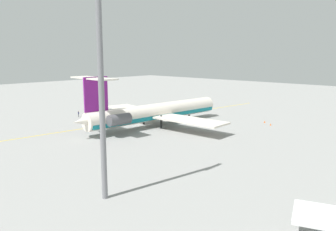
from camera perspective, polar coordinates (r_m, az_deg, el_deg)
The scene contains 9 objects.
ground at distance 87.80m, azimuth -4.73°, elevation -1.31°, with size 287.31×287.31×0.00m, color gray.
main_jetliner at distance 83.43m, azimuth -2.64°, elevation 0.56°, with size 44.33×39.29×12.91m.
ground_crew_near_nose at distance 99.30m, azimuth -14.80°, elevation 0.37°, with size 0.28×0.42×1.73m.
ground_crew_near_tail at distance 111.54m, azimuth -1.18°, elevation 1.76°, with size 0.40×0.27×1.72m.
safety_cone_nose at distance 60.78m, azimuth -10.88°, elevation -6.46°, with size 0.40×0.40×0.55m, color #EA590F.
safety_cone_wingtip at distance 91.59m, azimuth 15.93°, elevation -1.02°, with size 0.40×0.40×0.55m, color #EA590F.
safety_cone_tail at distance 88.72m, azimuth 16.84°, elevation -1.42°, with size 0.40×0.40×0.55m, color #EA590F.
taxiway_centreline at distance 91.09m, azimuth -5.85°, elevation -0.91°, with size 103.14×0.36×0.01m, color gold.
light_mast at distance 40.36m, azimuth -11.29°, elevation 8.73°, with size 4.00×0.70×30.77m.
Camera 1 is at (57.89, 63.63, 17.57)m, focal length 36.31 mm.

